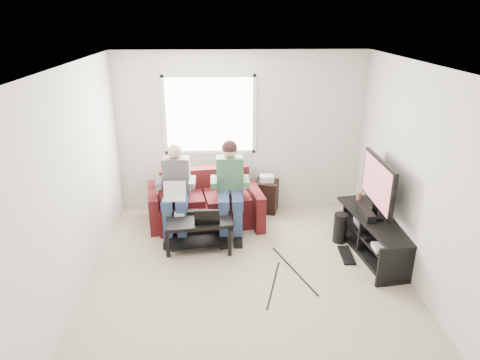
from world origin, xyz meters
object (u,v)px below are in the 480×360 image
coffee_table (199,226)px  tv_stand (374,237)px  tv (378,184)px  end_table (266,195)px  sofa (205,204)px  subwoofer (340,228)px

coffee_table → tv_stand: bearing=-5.8°
tv → end_table: tv is taller
tv_stand → sofa: bearing=156.2°
tv → subwoofer: bearing=150.3°
sofa → coffee_table: bearing=-93.3°
tv_stand → tv: 0.76m
sofa → tv: tv is taller
coffee_table → end_table: 1.58m
coffee_table → tv_stand: tv_stand is taller
subwoofer → end_table: size_ratio=0.70×
tv_stand → coffee_table: bearing=174.2°
tv_stand → subwoofer: (-0.39, 0.32, -0.01)m
coffee_table → subwoofer: bearing=2.1°
coffee_table → subwoofer: coffee_table is taller
tv_stand → subwoofer: size_ratio=3.72×
sofa → coffee_table: sofa is taller
coffee_table → tv: (2.41, -0.15, 0.65)m
sofa → coffee_table: 0.80m
sofa → end_table: size_ratio=2.95×
sofa → subwoofer: size_ratio=4.22×
tv → coffee_table: bearing=176.5°
coffee_table → tv: bearing=-3.5°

